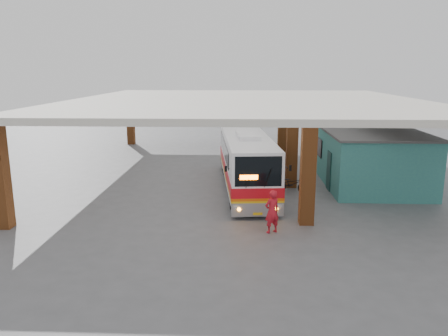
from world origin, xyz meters
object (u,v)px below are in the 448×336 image
object	(u,v)px
coach_bus	(246,160)
motorcycle	(292,184)
red_chair	(307,164)
pedestrian	(272,211)

from	to	relation	value
coach_bus	motorcycle	world-z (taller)	coach_bus
red_chair	pedestrian	bearing A→B (deg)	-118.19
motorcycle	pedestrian	xyz separation A→B (m)	(-1.44, -5.84, 0.37)
coach_bus	motorcycle	xyz separation A→B (m)	(2.45, -0.93, -1.06)
coach_bus	red_chair	bearing A→B (deg)	44.92
coach_bus	pedestrian	size ratio (longest dim) A/B	6.25
motorcycle	red_chair	bearing A→B (deg)	4.80
red_chair	coach_bus	bearing A→B (deg)	-143.16
motorcycle	pedestrian	bearing A→B (deg)	-173.33
motorcycle	red_chair	world-z (taller)	motorcycle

